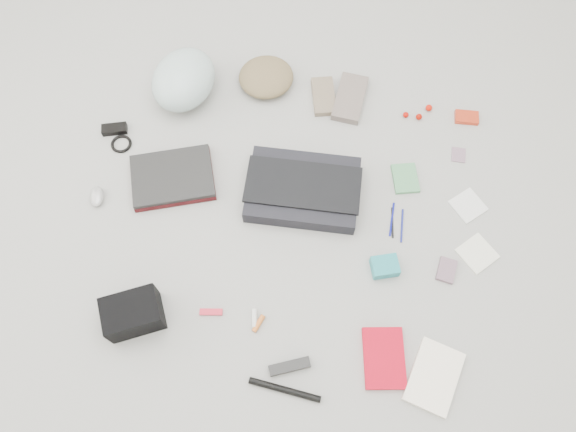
# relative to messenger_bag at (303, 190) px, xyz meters

# --- Properties ---
(ground_plane) EXTENTS (4.00, 4.00, 0.00)m
(ground_plane) POSITION_rel_messenger_bag_xyz_m (-0.04, -0.12, -0.03)
(ground_plane) COLOR gray
(messenger_bag) EXTENTS (0.42, 0.30, 0.07)m
(messenger_bag) POSITION_rel_messenger_bag_xyz_m (0.00, 0.00, 0.00)
(messenger_bag) COLOR black
(messenger_bag) RESTS_ON ground_plane
(bag_flap) EXTENTS (0.43, 0.20, 0.01)m
(bag_flap) POSITION_rel_messenger_bag_xyz_m (-0.00, -0.00, 0.04)
(bag_flap) COLOR black
(bag_flap) RESTS_ON messenger_bag
(laptop_sleeve) EXTENTS (0.37, 0.32, 0.02)m
(laptop_sleeve) POSITION_rel_messenger_bag_xyz_m (-0.51, -0.01, -0.02)
(laptop_sleeve) COLOR #430E11
(laptop_sleeve) RESTS_ON ground_plane
(laptop) EXTENTS (0.36, 0.31, 0.02)m
(laptop) POSITION_rel_messenger_bag_xyz_m (-0.51, -0.01, -0.00)
(laptop) COLOR black
(laptop) RESTS_ON laptop_sleeve
(bike_helmet) EXTENTS (0.31, 0.35, 0.18)m
(bike_helmet) POSITION_rel_messenger_bag_xyz_m (-0.54, 0.40, 0.06)
(bike_helmet) COLOR silver
(bike_helmet) RESTS_ON ground_plane
(beanie) EXTENTS (0.29, 0.28, 0.08)m
(beanie) POSITION_rel_messenger_bag_xyz_m (-0.22, 0.50, 0.01)
(beanie) COLOR brown
(beanie) RESTS_ON ground_plane
(mitten_left) EXTENTS (0.13, 0.19, 0.03)m
(mitten_left) POSITION_rel_messenger_bag_xyz_m (0.03, 0.45, -0.02)
(mitten_left) COLOR #7E6D58
(mitten_left) RESTS_ON ground_plane
(mitten_right) EXTENTS (0.14, 0.24, 0.03)m
(mitten_right) POSITION_rel_messenger_bag_xyz_m (0.14, 0.46, -0.02)
(mitten_right) COLOR slate
(mitten_right) RESTS_ON ground_plane
(power_brick) EXTENTS (0.11, 0.07, 0.03)m
(power_brick) POSITION_rel_messenger_bag_xyz_m (-0.79, 0.17, -0.02)
(power_brick) COLOR black
(power_brick) RESTS_ON ground_plane
(cable_coil) EXTENTS (0.11, 0.11, 0.01)m
(cable_coil) POSITION_rel_messenger_bag_xyz_m (-0.75, 0.12, -0.03)
(cable_coil) COLOR black
(cable_coil) RESTS_ON ground_plane
(mouse) EXTENTS (0.07, 0.10, 0.03)m
(mouse) POSITION_rel_messenger_bag_xyz_m (-0.78, -0.13, -0.02)
(mouse) COLOR #9E9E9E
(mouse) RESTS_ON ground_plane
(camera_bag) EXTENTS (0.23, 0.20, 0.12)m
(camera_bag) POSITION_rel_messenger_bag_xyz_m (-0.51, -0.56, 0.03)
(camera_bag) COLOR black
(camera_bag) RESTS_ON ground_plane
(multitool) EXTENTS (0.08, 0.03, 0.01)m
(multitool) POSITION_rel_messenger_bag_xyz_m (-0.26, -0.51, -0.03)
(multitool) COLOR red
(multitool) RESTS_ON ground_plane
(toiletry_tube_white) EXTENTS (0.03, 0.07, 0.02)m
(toiletry_tube_white) POSITION_rel_messenger_bag_xyz_m (-0.10, -0.51, -0.03)
(toiletry_tube_white) COLOR silver
(toiletry_tube_white) RESTS_ON ground_plane
(toiletry_tube_orange) EXTENTS (0.04, 0.07, 0.02)m
(toiletry_tube_orange) POSITION_rel_messenger_bag_xyz_m (-0.09, -0.53, -0.03)
(toiletry_tube_orange) COLOR #C96525
(toiletry_tube_orange) RESTS_ON ground_plane
(u_lock) EXTENTS (0.14, 0.08, 0.03)m
(u_lock) POSITION_rel_messenger_bag_xyz_m (0.04, -0.66, -0.02)
(u_lock) COLOR black
(u_lock) RESTS_ON ground_plane
(bike_pump) EXTENTS (0.25, 0.05, 0.02)m
(bike_pump) POSITION_rel_messenger_bag_xyz_m (0.04, -0.73, -0.02)
(bike_pump) COLOR black
(bike_pump) RESTS_ON ground_plane
(book_red) EXTENTS (0.17, 0.22, 0.02)m
(book_red) POSITION_rel_messenger_bag_xyz_m (0.36, -0.58, -0.02)
(book_red) COLOR red
(book_red) RESTS_ON ground_plane
(book_white) EXTENTS (0.21, 0.26, 0.02)m
(book_white) POSITION_rel_messenger_bag_xyz_m (0.53, -0.62, -0.02)
(book_white) COLOR white
(book_white) RESTS_ON ground_plane
(notepad) EXTENTS (0.12, 0.14, 0.01)m
(notepad) POSITION_rel_messenger_bag_xyz_m (0.39, 0.12, -0.03)
(notepad) COLOR #4B8A59
(notepad) RESTS_ON ground_plane
(pen_blue) EXTENTS (0.01, 0.14, 0.01)m
(pen_blue) POSITION_rel_messenger_bag_xyz_m (0.35, -0.06, -0.03)
(pen_blue) COLOR navy
(pen_blue) RESTS_ON ground_plane
(pen_black) EXTENTS (0.02, 0.12, 0.01)m
(pen_black) POSITION_rel_messenger_bag_xyz_m (0.35, -0.07, -0.03)
(pen_black) COLOR black
(pen_black) RESTS_ON ground_plane
(pen_navy) EXTENTS (0.01, 0.14, 0.01)m
(pen_navy) POSITION_rel_messenger_bag_xyz_m (0.39, -0.08, -0.03)
(pen_navy) COLOR navy
(pen_navy) RESTS_ON ground_plane
(accordion_wallet) EXTENTS (0.11, 0.10, 0.05)m
(accordion_wallet) POSITION_rel_messenger_bag_xyz_m (0.33, -0.26, -0.01)
(accordion_wallet) COLOR teal
(accordion_wallet) RESTS_ON ground_plane
(card_deck) EXTENTS (0.08, 0.10, 0.02)m
(card_deck) POSITION_rel_messenger_bag_xyz_m (0.56, -0.24, -0.03)
(card_deck) COLOR slate
(card_deck) RESTS_ON ground_plane
(napkin_top) EXTENTS (0.16, 0.16, 0.01)m
(napkin_top) POSITION_rel_messenger_bag_xyz_m (0.63, 0.04, -0.03)
(napkin_top) COLOR silver
(napkin_top) RESTS_ON ground_plane
(napkin_bottom) EXTENTS (0.17, 0.17, 0.01)m
(napkin_bottom) POSITION_rel_messenger_bag_xyz_m (0.67, -0.15, -0.03)
(napkin_bottom) COLOR silver
(napkin_bottom) RESTS_ON ground_plane
(lollipop_a) EXTENTS (0.03, 0.03, 0.02)m
(lollipop_a) POSITION_rel_messenger_bag_xyz_m (0.37, 0.41, -0.02)
(lollipop_a) COLOR #AE0B03
(lollipop_a) RESTS_ON ground_plane
(lollipop_b) EXTENTS (0.03, 0.03, 0.03)m
(lollipop_b) POSITION_rel_messenger_bag_xyz_m (0.43, 0.41, -0.02)
(lollipop_b) COLOR #990D02
(lollipop_b) RESTS_ON ground_plane
(lollipop_c) EXTENTS (0.03, 0.03, 0.03)m
(lollipop_c) POSITION_rel_messenger_bag_xyz_m (0.46, 0.46, -0.02)
(lollipop_c) COLOR red
(lollipop_c) RESTS_ON ground_plane
(altoids_tin) EXTENTS (0.10, 0.06, 0.02)m
(altoids_tin) POSITION_rel_messenger_bag_xyz_m (0.62, 0.43, -0.02)
(altoids_tin) COLOR red
(altoids_tin) RESTS_ON ground_plane
(stamp_sheet) EXTENTS (0.06, 0.07, 0.00)m
(stamp_sheet) POSITION_rel_messenger_bag_xyz_m (0.59, 0.26, -0.03)
(stamp_sheet) COLOR gray
(stamp_sheet) RESTS_ON ground_plane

